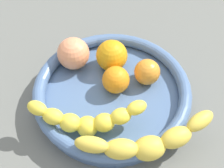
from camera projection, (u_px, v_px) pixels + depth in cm
name	position (u px, v px, depth cm)	size (l,w,h in cm)	color
kitchen_counter	(112.00, 105.00, 66.04)	(120.00, 120.00, 3.00)	slate
fruit_bowl	(112.00, 93.00, 62.88)	(31.50, 31.50, 4.98)	#506D99
banana_draped_left	(148.00, 142.00, 52.68)	(18.68, 19.41, 5.38)	yellow
banana_draped_right	(87.00, 119.00, 55.26)	(12.77, 19.17, 6.02)	yellow
orange_front	(112.00, 56.00, 65.05)	(6.61, 6.61, 6.61)	orange
orange_mid_left	(147.00, 72.00, 63.06)	(5.29, 5.29, 5.29)	orange
orange_mid_right	(117.00, 81.00, 61.51)	(5.49, 5.49, 5.49)	orange
peach_blush	(73.00, 53.00, 65.29)	(6.81, 6.81, 6.81)	#F99766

